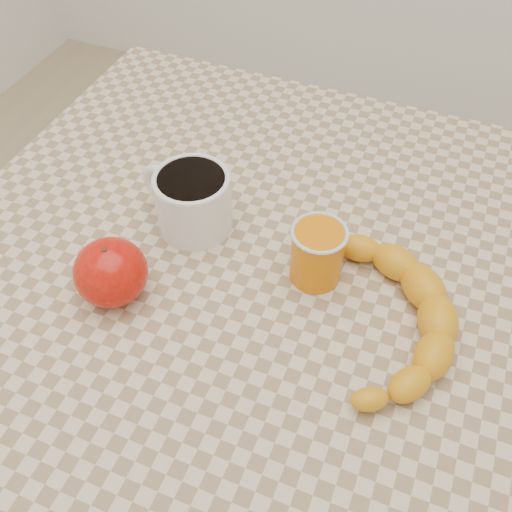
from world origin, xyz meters
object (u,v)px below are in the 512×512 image
at_px(orange_juice_glass, 317,253).
at_px(table, 256,309).
at_px(coffee_mug, 192,199).
at_px(apple, 111,272).
at_px(banana, 382,312).

bearing_deg(orange_juice_glass, table, -167.96).
distance_m(table, coffee_mug, 0.17).
relative_size(orange_juice_glass, apple, 0.75).
height_order(coffee_mug, banana, coffee_mug).
height_order(table, apple, apple).
relative_size(coffee_mug, apple, 1.40).
relative_size(coffee_mug, banana, 0.44).
bearing_deg(orange_juice_glass, coffee_mug, 172.17).
xyz_separation_m(coffee_mug, orange_juice_glass, (0.17, -0.02, -0.00)).
distance_m(table, orange_juice_glass, 0.14).
bearing_deg(orange_juice_glass, banana, -24.42).
distance_m(coffee_mug, orange_juice_glass, 0.17).
height_order(coffee_mug, orange_juice_glass, coffee_mug).
height_order(orange_juice_glass, apple, apple).
bearing_deg(apple, orange_juice_glass, 28.69).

